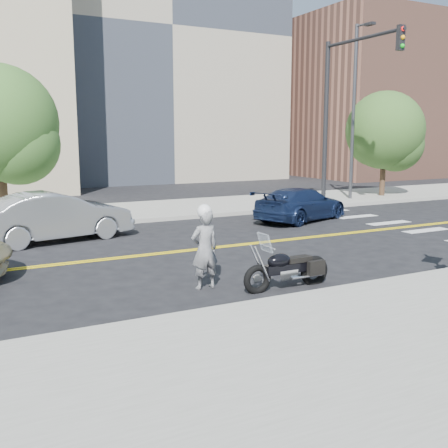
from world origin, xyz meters
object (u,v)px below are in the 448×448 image
at_px(motorcycle, 288,260).
at_px(parked_car_blue, 301,204).
at_px(motorcyclist, 205,247).
at_px(parked_car_silver, 56,216).

height_order(motorcycle, parked_car_blue, parked_car_blue).
distance_m(motorcycle, parked_car_blue, 8.92).
height_order(motorcyclist, parked_car_blue, motorcyclist).
xyz_separation_m(motorcyclist, parked_car_silver, (-1.83, 6.57, -0.14)).
bearing_deg(motorcycle, parked_car_blue, 52.00).
bearing_deg(motorcycle, motorcyclist, 152.85).
distance_m(motorcyclist, parked_car_silver, 6.82).
distance_m(motorcycle, parked_car_silver, 8.06).
distance_m(motorcyclist, parked_car_blue, 9.39).
bearing_deg(parked_car_silver, motorcyclist, -175.68).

